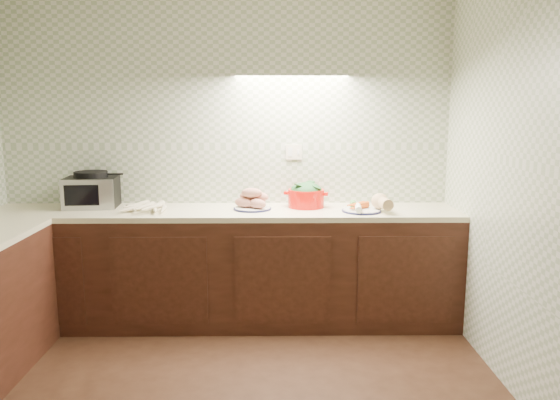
{
  "coord_description": "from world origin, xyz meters",
  "views": [
    {
      "loc": [
        0.39,
        -2.62,
        1.7
      ],
      "look_at": [
        0.43,
        1.25,
        1.02
      ],
      "focal_mm": 35.0,
      "sensor_mm": 36.0,
      "label": 1
    }
  ],
  "objects_px": {
    "sweet_potato_plate": "(253,201)",
    "onion_bowl": "(253,201)",
    "parsnip_pile": "(148,208)",
    "veg_plate": "(370,205)",
    "dutch_oven": "(306,195)",
    "toaster_oven": "(92,191)"
  },
  "relations": [
    {
      "from": "onion_bowl",
      "to": "dutch_oven",
      "type": "bearing_deg",
      "value": -3.78
    },
    {
      "from": "sweet_potato_plate",
      "to": "onion_bowl",
      "type": "relative_size",
      "value": 1.91
    },
    {
      "from": "parsnip_pile",
      "to": "dutch_oven",
      "type": "relative_size",
      "value": 1.11
    },
    {
      "from": "sweet_potato_plate",
      "to": "veg_plate",
      "type": "xyz_separation_m",
      "value": [
        0.89,
        -0.09,
        -0.01
      ]
    },
    {
      "from": "onion_bowl",
      "to": "veg_plate",
      "type": "bearing_deg",
      "value": -12.91
    },
    {
      "from": "dutch_oven",
      "to": "onion_bowl",
      "type": "bearing_deg",
      "value": -172.61
    },
    {
      "from": "parsnip_pile",
      "to": "onion_bowl",
      "type": "bearing_deg",
      "value": 13.99
    },
    {
      "from": "parsnip_pile",
      "to": "veg_plate",
      "type": "bearing_deg",
      "value": -0.34
    },
    {
      "from": "parsnip_pile",
      "to": "dutch_oven",
      "type": "height_order",
      "value": "dutch_oven"
    },
    {
      "from": "toaster_oven",
      "to": "parsnip_pile",
      "type": "xyz_separation_m",
      "value": [
        0.48,
        -0.19,
        -0.1
      ]
    },
    {
      "from": "sweet_potato_plate",
      "to": "veg_plate",
      "type": "relative_size",
      "value": 0.84
    },
    {
      "from": "sweet_potato_plate",
      "to": "parsnip_pile",
      "type": "bearing_deg",
      "value": -174.03
    },
    {
      "from": "toaster_oven",
      "to": "sweet_potato_plate",
      "type": "relative_size",
      "value": 1.39
    },
    {
      "from": "parsnip_pile",
      "to": "sweet_potato_plate",
      "type": "bearing_deg",
      "value": 5.97
    },
    {
      "from": "sweet_potato_plate",
      "to": "onion_bowl",
      "type": "distance_m",
      "value": 0.11
    },
    {
      "from": "sweet_potato_plate",
      "to": "onion_bowl",
      "type": "xyz_separation_m",
      "value": [
        -0.0,
        0.11,
        -0.02
      ]
    },
    {
      "from": "onion_bowl",
      "to": "veg_plate",
      "type": "relative_size",
      "value": 0.44
    },
    {
      "from": "toaster_oven",
      "to": "parsnip_pile",
      "type": "distance_m",
      "value": 0.53
    },
    {
      "from": "veg_plate",
      "to": "dutch_oven",
      "type": "bearing_deg",
      "value": 159.46
    },
    {
      "from": "toaster_oven",
      "to": "dutch_oven",
      "type": "bearing_deg",
      "value": -5.77
    },
    {
      "from": "onion_bowl",
      "to": "parsnip_pile",
      "type": "bearing_deg",
      "value": -166.01
    },
    {
      "from": "onion_bowl",
      "to": "dutch_oven",
      "type": "height_order",
      "value": "dutch_oven"
    }
  ]
}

